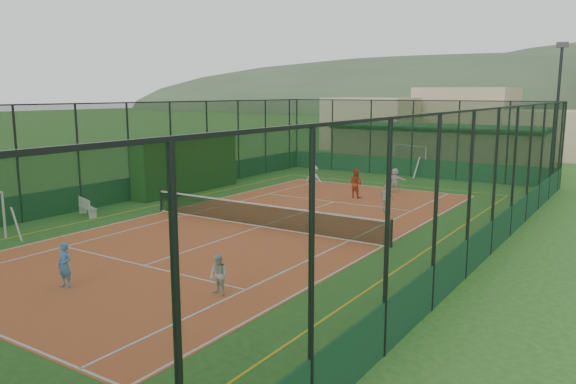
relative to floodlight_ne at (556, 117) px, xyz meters
The scene contains 16 objects.
ground 19.15m from the floodlight_ne, 117.39° to the right, with size 300.00×300.00×0.00m, color #24571D.
court_slab 19.14m from the floodlight_ne, 117.39° to the right, with size 11.17×23.97×0.01m, color #C9552C.
tennis_net 19.04m from the floodlight_ne, 117.39° to the right, with size 11.67×0.12×1.06m, color black, non-canonical shape.
perimeter_fence 18.77m from the floodlight_ne, 117.39° to the right, with size 18.12×34.12×5.00m, color black, non-canonical shape.
floodlight_ne is the anchor object (origin of this frame).
clubhouse 10.47m from the floodlight_ne, 147.88° to the left, with size 15.20×7.20×3.15m, color tan, non-canonical shape.
hedge_left 20.94m from the floodlight_ne, 144.39° to the right, with size 1.09×7.28×3.18m, color black.
white_bench 25.50m from the floodlight_ne, 130.54° to the right, with size 1.51×0.42×0.85m, color white, non-canonical shape.
futsal_goal_far 9.60m from the floodlight_ne, behind, with size 3.06×0.89×1.97m, color white, non-canonical shape.
child_near_mid 27.36m from the floodlight_ne, 109.19° to the right, with size 0.48×0.31×1.31m, color #4E89DE.
child_near_right 24.47m from the floodlight_ne, 101.56° to the right, with size 0.56×0.43×1.15m, color silver.
child_far_left 14.12m from the floodlight_ne, 144.39° to the right, with size 0.94×0.54×1.46m, color white.
child_far_right 12.93m from the floodlight_ne, 115.33° to the right, with size 0.78×0.32×1.33m, color silver.
child_far_back 9.86m from the floodlight_ne, 140.74° to the right, with size 1.26×0.40×1.35m, color silver.
coach 12.34m from the floodlight_ne, 133.81° to the right, with size 0.75×0.59×1.55m, color red.
tennis_balls 17.79m from the floodlight_ne, 119.87° to the right, with size 3.61×1.06×0.07m.
Camera 1 is at (13.38, -18.37, 5.49)m, focal length 35.00 mm.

